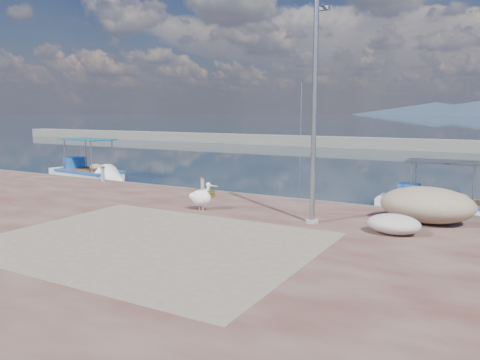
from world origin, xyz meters
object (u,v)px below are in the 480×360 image
boat_left (89,176)px  boat_right (440,208)px  lamp_post (314,121)px  pelican (201,197)px  bollard_near (203,184)px

boat_left → boat_right: size_ratio=1.19×
boat_right → lamp_post: bearing=-118.5°
boat_left → lamp_post: size_ratio=0.89×
boat_left → pelican: boat_left is taller
bollard_near → boat_left: bearing=165.1°
lamp_post → pelican: bearing=-177.1°
boat_right → pelican: size_ratio=4.67×
bollard_near → lamp_post: bearing=-26.4°
boat_left → bollard_near: boat_left is taller
lamp_post → boat_left: bearing=160.4°
pelican → boat_left: bearing=139.7°
boat_left → lamp_post: lamp_post is taller
boat_left → boat_right: 19.88m
pelican → bollard_near: size_ratio=1.64×
pelican → lamp_post: bearing=-11.1°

